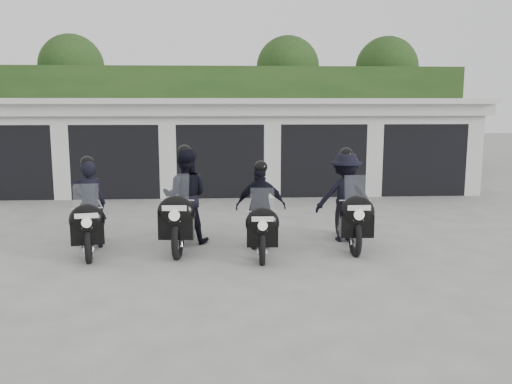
{
  "coord_description": "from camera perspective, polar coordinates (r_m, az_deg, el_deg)",
  "views": [
    {
      "loc": [
        0.1,
        -10.63,
        2.82
      ],
      "look_at": [
        0.74,
        0.12,
        1.05
      ],
      "focal_mm": 38.0,
      "sensor_mm": 36.0,
      "label": 1
    }
  ],
  "objects": [
    {
      "name": "police_bike_c",
      "position": [
        10.33,
        0.53,
        -2.17
      ],
      "size": [
        1.0,
        2.06,
        1.79
      ],
      "rotation": [
        0.0,
        0.0,
        -0.04
      ],
      "color": "black",
      "rests_on": "ground"
    },
    {
      "name": "police_bike_d",
      "position": [
        11.1,
        9.51,
        -1.02
      ],
      "size": [
        1.21,
        2.29,
        1.99
      ],
      "rotation": [
        0.0,
        0.0,
        -0.03
      ],
      "color": "black",
      "rests_on": "ground"
    },
    {
      "name": "police_bike_b",
      "position": [
        10.86,
        -7.59,
        -1.09
      ],
      "size": [
        0.98,
        2.37,
        2.06
      ],
      "rotation": [
        0.0,
        0.0,
        -0.07
      ],
      "color": "black",
      "rests_on": "ground"
    },
    {
      "name": "ground",
      "position": [
        10.99,
        -3.84,
        -5.54
      ],
      "size": [
        80.0,
        80.0,
        0.0
      ],
      "primitive_type": "plane",
      "color": "#9E9D98",
      "rests_on": "ground"
    },
    {
      "name": "police_bike_a",
      "position": [
        10.81,
        -17.17,
        -2.17
      ],
      "size": [
        0.9,
        2.12,
        1.87
      ],
      "rotation": [
        0.0,
        0.0,
        0.19
      ],
      "color": "black",
      "rests_on": "ground"
    },
    {
      "name": "background_vegetation",
      "position": [
        23.55,
        -2.8,
        9.2
      ],
      "size": [
        20.0,
        3.9,
        5.8
      ],
      "color": "#1E3B15",
      "rests_on": "ground"
    },
    {
      "name": "garage_block",
      "position": [
        18.74,
        -3.74,
        5.04
      ],
      "size": [
        16.4,
        6.8,
        2.96
      ],
      "color": "silver",
      "rests_on": "ground"
    }
  ]
}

